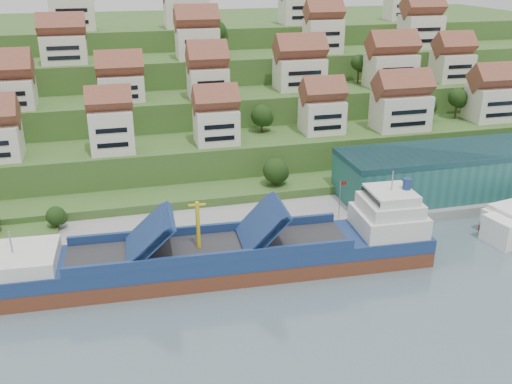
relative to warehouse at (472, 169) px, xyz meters
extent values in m
plane|color=slate|center=(-52.00, -17.00, -7.20)|extent=(300.00, 300.00, 0.00)
cube|color=gray|center=(-32.00, -2.00, -6.10)|extent=(180.00, 14.00, 2.20)
cube|color=#2D4C1E|center=(-52.00, 69.00, -5.20)|extent=(260.00, 128.00, 4.00)
cube|color=#2D4C1E|center=(-52.00, 74.00, -1.70)|extent=(260.00, 118.00, 11.00)
cube|color=#2D4C1E|center=(-52.00, 82.00, 1.80)|extent=(260.00, 102.00, 18.00)
cube|color=#2D4C1E|center=(-52.00, 90.00, 5.30)|extent=(260.00, 86.00, 25.00)
cube|color=#2D4C1E|center=(-52.00, 99.00, 8.30)|extent=(260.00, 68.00, 31.00)
cube|color=silver|center=(-76.06, 19.94, 8.46)|extent=(9.17, 7.03, 9.33)
cube|color=silver|center=(-53.08, 20.74, 7.70)|extent=(9.53, 7.62, 7.81)
cube|color=silver|center=(-26.86, 23.02, 7.68)|extent=(9.70, 7.73, 7.77)
cube|color=silver|center=(-7.31, 20.82, 8.04)|extent=(13.06, 8.26, 8.48)
cube|color=silver|center=(19.32, 22.79, 8.08)|extent=(11.40, 8.31, 8.56)
cube|color=silver|center=(-97.61, 36.99, 14.17)|extent=(10.49, 8.98, 6.73)
cube|color=silver|center=(-72.90, 38.44, 13.85)|extent=(10.71, 7.90, 6.10)
cube|color=silver|center=(-52.23, 35.15, 14.59)|extent=(9.24, 8.56, 7.58)
cube|color=silver|center=(-27.11, 39.90, 14.83)|extent=(12.50, 8.36, 8.05)
cube|color=silver|center=(-2.62, 36.83, 15.11)|extent=(12.54, 8.18, 8.62)
cube|color=silver|center=(17.23, 39.20, 14.61)|extent=(10.06, 8.04, 7.63)
cube|color=silver|center=(-85.97, 53.12, 21.34)|extent=(11.19, 7.30, 7.09)
cube|color=silver|center=(-51.84, 52.40, 21.83)|extent=(10.97, 7.79, 8.07)
cube|color=silver|center=(-16.12, 52.73, 22.46)|extent=(10.03, 7.14, 9.32)
cube|color=silver|center=(15.44, 54.92, 22.55)|extent=(11.32, 8.47, 9.51)
cube|color=silver|center=(-83.80, 72.71, 28.44)|extent=(12.02, 7.51, 9.28)
cube|color=silver|center=(-51.90, 71.22, 27.89)|extent=(12.45, 8.15, 8.18)
cube|color=silver|center=(-15.93, 72.79, 27.96)|extent=(12.64, 8.73, 8.33)
cube|color=silver|center=(19.54, 75.89, 27.61)|extent=(9.53, 7.05, 7.61)
ellipsoid|color=#1E3913|center=(-42.42, 9.11, 0.21)|extent=(5.46, 5.46, 5.46)
ellipsoid|color=#1E3913|center=(3.30, 26.11, 8.12)|extent=(4.55, 4.55, 4.55)
ellipsoid|color=#1E3913|center=(11.54, 26.11, 9.40)|extent=(4.86, 4.86, 4.86)
ellipsoid|color=#1E3913|center=(-40.85, 26.66, 7.85)|extent=(5.24, 5.24, 5.24)
ellipsoid|color=#1E3913|center=(-9.15, 42.83, 16.51)|extent=(4.42, 4.42, 4.42)
ellipsoid|color=#1E3913|center=(-46.10, 56.21, 24.26)|extent=(6.10, 6.10, 6.10)
ellipsoid|color=#1E3913|center=(-16.38, 58.94, 23.39)|extent=(4.47, 4.47, 4.47)
ellipsoid|color=#1E3913|center=(-11.00, 56.97, 21.85)|extent=(4.32, 4.32, 4.32)
ellipsoid|color=#1E3913|center=(-87.72, 2.00, -2.19)|extent=(3.67, 3.67, 3.67)
cube|color=#225E58|center=(0.00, 0.00, 0.00)|extent=(60.00, 15.00, 10.00)
cylinder|color=gray|center=(-34.00, -7.00, -1.00)|extent=(0.16, 0.16, 8.00)
cube|color=maroon|center=(-33.40, -7.00, 2.60)|extent=(1.20, 0.05, 0.80)
cube|color=brown|center=(-59.83, -18.11, -6.20)|extent=(73.61, 14.55, 4.69)
cube|color=navy|center=(-59.83, -18.11, -3.17)|extent=(73.61, 14.67, 2.44)
cube|color=silver|center=(-90.76, -16.71, -0.82)|extent=(9.85, 11.11, 2.44)
cube|color=#262628|center=(-61.71, -18.02, -1.95)|extent=(47.29, 11.68, 0.28)
cube|color=navy|center=(-72.01, -17.56, 1.24)|extent=(7.49, 10.66, 6.49)
cube|color=navy|center=(-53.27, -18.40, 1.24)|extent=(7.14, 10.65, 6.86)
cylinder|color=yellow|center=(-63.58, -17.94, 2.18)|extent=(0.69, 0.69, 8.44)
cube|color=silver|center=(-29.84, -19.46, -0.16)|extent=(11.73, 11.19, 3.75)
cube|color=silver|center=(-29.84, -19.46, 2.84)|extent=(9.80, 9.98, 2.35)
cube|color=silver|center=(-29.84, -19.46, 4.81)|extent=(7.88, 8.77, 1.69)
cylinder|color=navy|center=(-27.03, -19.59, 6.59)|extent=(1.57, 1.57, 2.06)
camera|label=1|loc=(-75.30, -102.15, 43.06)|focal=40.00mm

